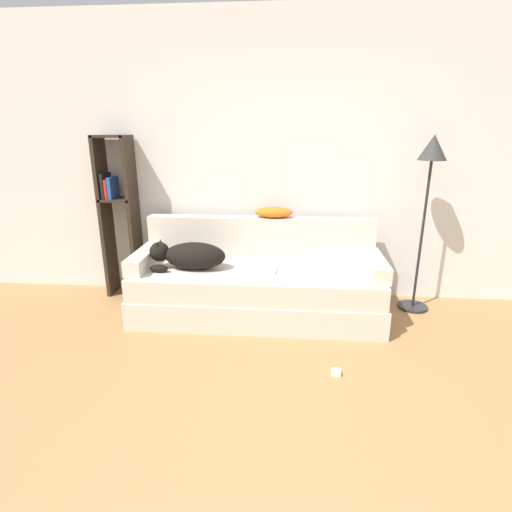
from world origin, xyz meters
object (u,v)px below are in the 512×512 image
power_adapter (336,372)px  dog (189,255)px  bookshelf (118,210)px  floor_lamp (430,174)px  laptop (258,269)px  throw_pillow (274,212)px  couch (257,292)px

power_adapter → dog: bearing=145.4°
bookshelf → floor_lamp: size_ratio=0.99×
laptop → throw_pillow: bearing=77.9°
couch → dog: bearing=-175.0°
couch → bookshelf: bookshelf is taller
couch → throw_pillow: bearing=70.8°
couch → throw_pillow: (0.13, 0.37, 0.67)m
dog → throw_pillow: 0.90m
couch → power_adapter: (0.64, -0.91, -0.20)m
power_adapter → laptop: bearing=125.5°
floor_lamp → dog: bearing=-171.1°
throw_pillow → dog: bearing=-150.1°
throw_pillow → power_adapter: bearing=-68.2°
bookshelf → throw_pillow: bearing=-1.2°
floor_lamp → bookshelf: bearing=177.5°
couch → bookshelf: (-1.41, 0.40, 0.66)m
bookshelf → floor_lamp: 2.93m
couch → power_adapter: bearing=-54.9°
dog → floor_lamp: (2.09, 0.33, 0.70)m
bookshelf → couch: bearing=-15.8°
laptop → floor_lamp: bearing=16.2°
floor_lamp → power_adapter: (-0.85, -1.18, -1.26)m
laptop → floor_lamp: size_ratio=0.22×
couch → power_adapter: size_ratio=34.75×
throw_pillow → bookshelf: bearing=178.8°
laptop → throw_pillow: size_ratio=0.98×
laptop → throw_pillow: (0.12, 0.39, 0.43)m
throw_pillow → bookshelf: size_ratio=0.23×
dog → floor_lamp: floor_lamp is taller
dog → bookshelf: bearing=150.9°
laptop → bookshelf: size_ratio=0.22×
bookshelf → laptop: bearing=-16.7°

